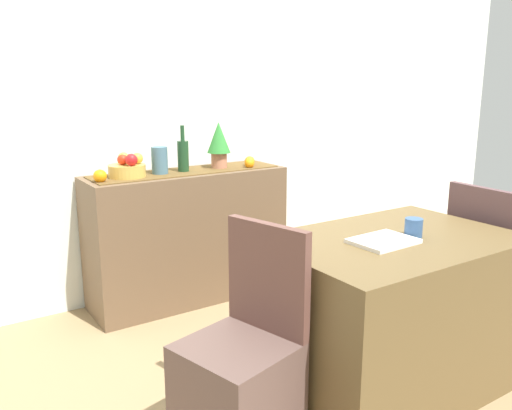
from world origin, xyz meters
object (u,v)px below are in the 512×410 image
at_px(fruit_bowl, 127,171).
at_px(dining_table, 390,312).
at_px(chair_near_window, 240,385).
at_px(chair_by_corner, 491,294).
at_px(wine_bottle, 183,155).
at_px(open_book, 383,241).
at_px(sideboard_console, 188,236).
at_px(ceramic_vase, 160,161).
at_px(potted_plant, 219,142).
at_px(coffee_cup, 414,228).

relative_size(fruit_bowl, dining_table, 0.19).
relative_size(chair_near_window, chair_by_corner, 1.00).
relative_size(wine_bottle, open_book, 1.07).
xyz_separation_m(sideboard_console, wine_bottle, (-0.02, 0.00, 0.54)).
height_order(fruit_bowl, wine_bottle, wine_bottle).
bearing_deg(chair_by_corner, ceramic_vase, 132.62).
bearing_deg(ceramic_vase, open_book, -74.70).
height_order(fruit_bowl, dining_table, fruit_bowl).
bearing_deg(sideboard_console, chair_near_window, -108.97).
distance_m(potted_plant, coffee_cup, 1.54).
height_order(wine_bottle, potted_plant, potted_plant).
relative_size(ceramic_vase, potted_plant, 0.56).
relative_size(dining_table, coffee_cup, 13.16).
distance_m(wine_bottle, chair_by_corner, 2.02).
bearing_deg(fruit_bowl, dining_table, -63.61).
bearing_deg(chair_near_window, sideboard_console, 71.03).
distance_m(sideboard_console, dining_table, 1.51).
relative_size(ceramic_vase, coffee_cup, 2.00).
xyz_separation_m(open_book, chair_near_window, (-0.73, 0.03, -0.48)).
relative_size(open_book, chair_by_corner, 0.31).
relative_size(dining_table, chair_near_window, 1.27).
distance_m(potted_plant, chair_near_window, 1.82).
bearing_deg(dining_table, wine_bottle, 103.51).
bearing_deg(wine_bottle, sideboard_console, 0.00).
bearing_deg(sideboard_console, coffee_cup, -74.57).
relative_size(ceramic_vase, open_book, 0.62).
bearing_deg(sideboard_console, fruit_bowl, 180.00).
distance_m(fruit_bowl, ceramic_vase, 0.22).
bearing_deg(wine_bottle, chair_by_corner, -51.00).
xyz_separation_m(sideboard_console, potted_plant, (0.25, 0.00, 0.61)).
height_order(potted_plant, open_book, potted_plant).
bearing_deg(ceramic_vase, wine_bottle, 0.00).
distance_m(ceramic_vase, potted_plant, 0.44).
height_order(sideboard_console, wine_bottle, wine_bottle).
bearing_deg(chair_near_window, fruit_bowl, 85.79).
height_order(fruit_bowl, coffee_cup, fruit_bowl).
bearing_deg(open_book, chair_by_corner, -0.22).
bearing_deg(open_book, potted_plant, 87.22).
height_order(potted_plant, chair_by_corner, potted_plant).
bearing_deg(fruit_bowl, potted_plant, 0.00).
bearing_deg(dining_table, ceramic_vase, 109.32).
relative_size(wine_bottle, chair_by_corner, 0.33).
height_order(wine_bottle, chair_by_corner, wine_bottle).
bearing_deg(open_book, coffee_cup, -4.45).
distance_m(sideboard_console, chair_by_corner, 1.89).
height_order(fruit_bowl, open_book, fruit_bowl).
height_order(sideboard_console, chair_by_corner, chair_by_corner).
bearing_deg(fruit_bowl, open_book, -67.41).
bearing_deg(ceramic_vase, chair_near_window, -102.38).
bearing_deg(dining_table, chair_by_corner, 0.06).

